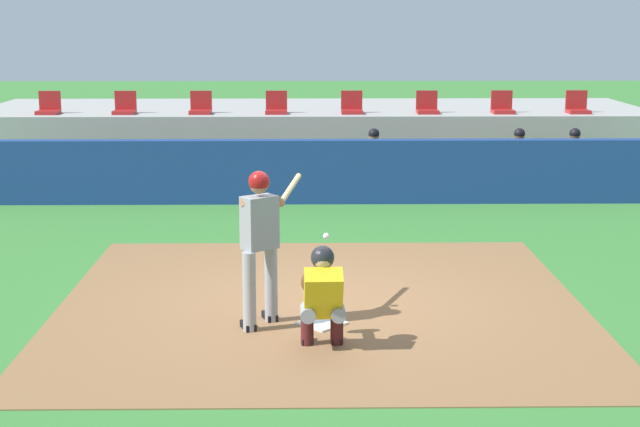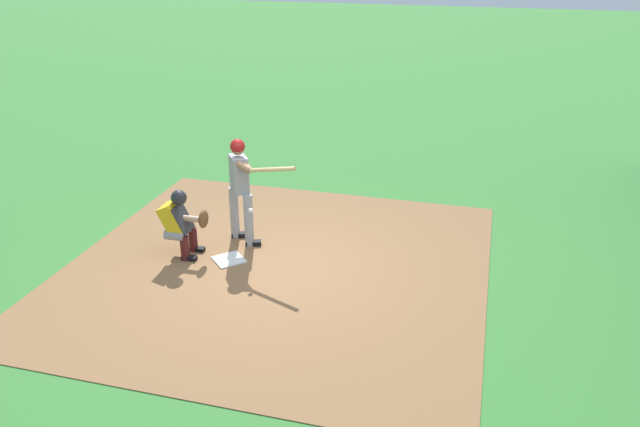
% 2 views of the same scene
% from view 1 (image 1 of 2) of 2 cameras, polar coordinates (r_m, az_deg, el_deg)
% --- Properties ---
extents(ground_plane, '(80.00, 80.00, 0.00)m').
position_cam_1_polar(ground_plane, '(11.93, 0.05, -5.39)').
color(ground_plane, '#387A33').
extents(dirt_infield, '(6.40, 6.40, 0.01)m').
position_cam_1_polar(dirt_infield, '(11.93, 0.05, -5.37)').
color(dirt_infield, olive).
rests_on(dirt_infield, ground).
extents(home_plate, '(0.62, 0.62, 0.02)m').
position_cam_1_polar(home_plate, '(11.16, 0.11, -6.49)').
color(home_plate, white).
rests_on(home_plate, dirt_infield).
extents(batter_at_plate, '(0.71, 1.37, 1.80)m').
position_cam_1_polar(batter_at_plate, '(10.88, -3.51, -1.45)').
color(batter_at_plate, '#99999E').
rests_on(batter_at_plate, ground).
extents(catcher_crouched, '(0.49, 1.58, 1.13)m').
position_cam_1_polar(catcher_crouched, '(10.25, 0.11, -4.73)').
color(catcher_crouched, gray).
rests_on(catcher_crouched, ground).
extents(dugout_wall, '(13.00, 0.30, 1.20)m').
position_cam_1_polar(dugout_wall, '(18.14, -0.27, 2.49)').
color(dugout_wall, navy).
rests_on(dugout_wall, ground).
extents(dugout_bench, '(11.80, 0.44, 0.45)m').
position_cam_1_polar(dugout_bench, '(19.19, -0.30, 1.86)').
color(dugout_bench, olive).
rests_on(dugout_bench, ground).
extents(dugout_player_0, '(0.49, 0.70, 1.30)m').
position_cam_1_polar(dugout_player_0, '(19.01, 3.20, 3.12)').
color(dugout_player_0, '#939399').
rests_on(dugout_player_0, ground).
extents(dugout_player_1, '(0.49, 0.70, 1.30)m').
position_cam_1_polar(dugout_player_1, '(19.42, 11.71, 3.08)').
color(dugout_player_1, '#939399').
rests_on(dugout_player_1, ground).
extents(dugout_player_2, '(0.49, 0.70, 1.30)m').
position_cam_1_polar(dugout_player_2, '(19.69, 14.83, 3.05)').
color(dugout_player_2, '#939399').
rests_on(dugout_player_2, ground).
extents(stands_platform, '(15.00, 4.40, 1.40)m').
position_cam_1_polar(stands_platform, '(22.48, -0.38, 4.54)').
color(stands_platform, '#9E9E99').
rests_on(stands_platform, ground).
extents(stadium_seat_0, '(0.46, 0.46, 0.48)m').
position_cam_1_polar(stadium_seat_0, '(21.59, -15.71, 6.04)').
color(stadium_seat_0, '#A51E1E').
rests_on(stadium_seat_0, stands_platform).
extents(stadium_seat_1, '(0.46, 0.46, 0.48)m').
position_cam_1_polar(stadium_seat_1, '(21.23, -11.44, 6.16)').
color(stadium_seat_1, '#A51E1E').
rests_on(stadium_seat_1, stands_platform).
extents(stadium_seat_2, '(0.46, 0.46, 0.48)m').
position_cam_1_polar(stadium_seat_2, '(21.00, -7.05, 6.24)').
color(stadium_seat_2, '#A51E1E').
rests_on(stadium_seat_2, stands_platform).
extents(stadium_seat_3, '(0.46, 0.46, 0.48)m').
position_cam_1_polar(stadium_seat_3, '(20.88, -2.59, 6.29)').
color(stadium_seat_3, '#A51E1E').
rests_on(stadium_seat_3, stands_platform).
extents(stadium_seat_4, '(0.46, 0.46, 0.48)m').
position_cam_1_polar(stadium_seat_4, '(20.90, 1.89, 6.29)').
color(stadium_seat_4, '#A51E1E').
rests_on(stadium_seat_4, stands_platform).
extents(stadium_seat_5, '(0.46, 0.46, 0.48)m').
position_cam_1_polar(stadium_seat_5, '(21.04, 6.35, 6.27)').
color(stadium_seat_5, '#A51E1E').
rests_on(stadium_seat_5, stands_platform).
extents(stadium_seat_6, '(0.46, 0.46, 0.48)m').
position_cam_1_polar(stadium_seat_6, '(21.30, 10.71, 6.20)').
color(stadium_seat_6, '#A51E1E').
rests_on(stadium_seat_6, stands_platform).
extents(stadium_seat_7, '(0.46, 0.46, 0.48)m').
position_cam_1_polar(stadium_seat_7, '(21.68, 14.95, 6.10)').
color(stadium_seat_7, '#A51E1E').
rests_on(stadium_seat_7, stands_platform).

